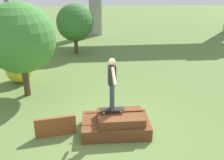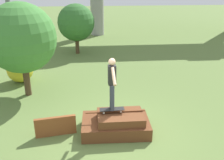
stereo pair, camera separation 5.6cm
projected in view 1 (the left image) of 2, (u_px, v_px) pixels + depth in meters
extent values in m
plane|color=olive|center=(115.00, 131.00, 7.85)|extent=(80.00, 80.00, 0.00)
cube|color=brown|center=(115.00, 125.00, 7.78)|extent=(2.10, 1.35, 0.39)
cube|color=brown|center=(120.00, 118.00, 7.58)|extent=(1.40, 0.93, 0.28)
cylinder|color=brown|center=(116.00, 112.00, 7.60)|extent=(1.83, 0.04, 0.04)
cube|color=brown|center=(56.00, 126.00, 7.51)|extent=(1.22, 0.29, 0.62)
cube|color=black|center=(112.00, 109.00, 7.54)|extent=(0.75, 0.26, 0.01)
cylinder|color=silver|center=(120.00, 109.00, 7.68)|extent=(0.06, 0.03, 0.05)
cylinder|color=silver|center=(121.00, 112.00, 7.50)|extent=(0.06, 0.03, 0.05)
cylinder|color=silver|center=(103.00, 110.00, 7.61)|extent=(0.06, 0.03, 0.05)
cylinder|color=silver|center=(104.00, 113.00, 7.43)|extent=(0.06, 0.03, 0.05)
cylinder|color=#383D4C|center=(112.00, 96.00, 7.46)|extent=(0.12, 0.12, 0.81)
cylinder|color=#383D4C|center=(112.00, 98.00, 7.31)|extent=(0.12, 0.12, 0.81)
cube|color=black|center=(112.00, 75.00, 7.12)|extent=(0.23, 0.22, 0.58)
sphere|color=tan|center=(112.00, 62.00, 6.98)|extent=(0.21, 0.21, 0.21)
cylinder|color=tan|center=(110.00, 68.00, 7.40)|extent=(0.11, 0.51, 0.41)
cylinder|color=tan|center=(114.00, 76.00, 6.79)|extent=(0.11, 0.51, 0.41)
cylinder|color=slate|center=(8.00, 12.00, 10.76)|extent=(0.20, 0.20, 6.24)
cylinder|color=#4C3823|center=(26.00, 81.00, 10.08)|extent=(0.26, 0.26, 1.22)
sphere|color=#428438|center=(20.00, 38.00, 9.42)|extent=(2.69, 2.69, 2.69)
cylinder|color=#4C3823|center=(76.00, 46.00, 15.89)|extent=(0.24, 0.24, 1.00)
sphere|color=#336B2D|center=(75.00, 23.00, 15.34)|extent=(2.27, 2.27, 2.27)
sphere|color=gold|center=(19.00, 70.00, 11.39)|extent=(1.18, 1.18, 1.18)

